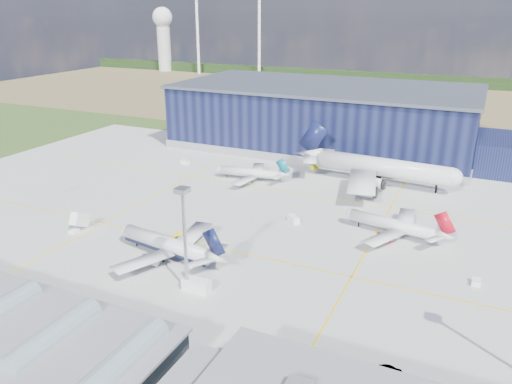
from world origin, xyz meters
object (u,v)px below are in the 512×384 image
(gse_van_b, at_px, (293,219))
(airstair, at_px, (80,223))
(gse_cart_a, at_px, (476,282))
(light_mast_center, at_px, (184,223))
(airliner_red, at_px, (393,219))
(airliner_regional, at_px, (250,168))
(gse_tug_a, at_px, (180,236))
(gse_tug_c, at_px, (315,167))
(car_b, at_px, (390,371))
(airliner_navy, at_px, (166,236))
(gse_cart_b, at_px, (185,162))
(hangar, at_px, (331,120))
(gse_van_a, at_px, (196,285))
(airliner_widebody, at_px, (383,158))

(gse_van_b, bearing_deg, airstair, 162.40)
(gse_cart_a, bearing_deg, light_mast_center, -153.06)
(light_mast_center, height_order, airliner_red, light_mast_center)
(light_mast_center, relative_size, airliner_regional, 0.86)
(gse_tug_a, bearing_deg, gse_tug_c, 87.67)
(airstair, height_order, car_b, airstair)
(airliner_regional, xyz_separation_m, car_b, (62.78, -77.92, -3.76))
(airliner_navy, bearing_deg, car_b, 170.17)
(gse_van_b, bearing_deg, gse_tug_a, 176.70)
(airliner_regional, height_order, gse_cart_b, airliner_regional)
(airstair, distance_m, car_b, 89.12)
(airliner_regional, height_order, car_b, airliner_regional)
(hangar, xyz_separation_m, gse_tug_a, (-8.22, -104.26, -10.93))
(light_mast_center, distance_m, airliner_navy, 19.38)
(hangar, xyz_separation_m, gse_tug_c, (4.30, -32.80, -10.95))
(gse_van_a, height_order, car_b, gse_van_a)
(airliner_navy, xyz_separation_m, airliner_red, (46.39, 34.70, -0.53))
(hangar, height_order, gse_cart_b, hangar)
(gse_tug_c, xyz_separation_m, car_b, (46.61, -99.92, -0.05))
(gse_van_a, xyz_separation_m, gse_cart_b, (-51.51, 76.24, -0.58))
(gse_van_a, bearing_deg, hangar, 3.38)
(airliner_red, height_order, gse_cart_a, airliner_red)
(airliner_red, relative_size, car_b, 7.79)
(airliner_widebody, xyz_separation_m, gse_cart_a, (32.35, -56.75, -8.76))
(hangar, xyz_separation_m, gse_van_a, (8.98, -124.08, -10.31))
(gse_cart_a, xyz_separation_m, gse_van_b, (-47.61, 14.45, 0.39))
(airliner_red, distance_m, gse_tug_a, 55.37)
(airliner_widebody, bearing_deg, light_mast_center, -100.80)
(airliner_regional, xyz_separation_m, gse_van_b, (26.60, -27.30, -3.40))
(airliner_navy, distance_m, gse_van_a, 17.99)
(airliner_regional, xyz_separation_m, gse_van_a, (20.85, -69.28, -3.08))
(gse_cart_b, bearing_deg, airliner_navy, -140.35)
(airliner_navy, bearing_deg, gse_cart_a, -156.98)
(light_mast_center, relative_size, gse_van_a, 3.85)
(gse_cart_b, bearing_deg, car_b, -121.93)
(gse_tug_a, xyz_separation_m, airstair, (-27.22, -6.44, 1.07))
(airliner_regional, height_order, gse_van_a, airliner_regional)
(airliner_red, relative_size, gse_tug_a, 8.99)
(gse_van_a, height_order, gse_cart_b, gse_van_a)
(gse_van_a, height_order, gse_tug_c, gse_van_a)
(light_mast_center, relative_size, gse_cart_b, 6.92)
(airliner_widebody, bearing_deg, gse_cart_b, -169.46)
(hangar, xyz_separation_m, airliner_navy, (-5.36, -114.01, -6.26))
(airstair, bearing_deg, gse_tug_c, 57.86)
(airliner_regional, distance_m, gse_cart_b, 31.66)
(airliner_red, xyz_separation_m, gse_tug_c, (-36.74, 46.50, -4.15))
(airliner_red, distance_m, airliner_widebody, 41.26)
(light_mast_center, xyz_separation_m, airliner_widebody, (22.80, 85.00, -6.08))
(airliner_regional, xyz_separation_m, gse_tug_c, (16.17, 22.00, -3.71))
(gse_cart_b, bearing_deg, airliner_regional, -92.47)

